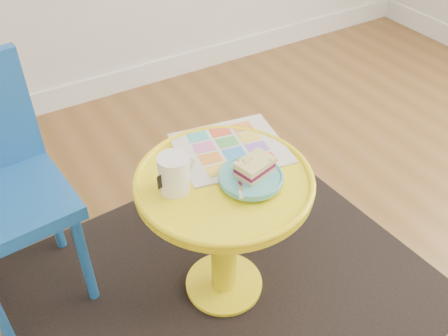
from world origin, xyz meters
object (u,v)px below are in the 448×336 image
mug (174,172)px  plate (251,178)px  side_table (224,214)px  newspaper (231,148)px

mug → plate: (0.19, -0.09, -0.04)m
side_table → newspaper: bearing=50.7°
plate → mug: bearing=155.5°
newspaper → plate: size_ratio=1.78×
side_table → newspaper: (0.09, 0.11, 0.14)m
side_table → plate: size_ratio=2.84×
newspaper → mug: (-0.22, -0.08, 0.06)m
side_table → newspaper: size_ratio=1.59×
side_table → mug: (-0.13, 0.03, 0.19)m
newspaper → plate: bearing=-91.9°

